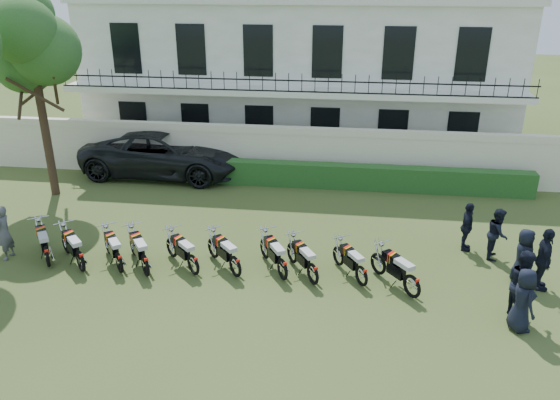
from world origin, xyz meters
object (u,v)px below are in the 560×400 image
Objects in this scene: motorcycle_3 at (145,260)px; motorcycle_9 at (412,281)px; motorcycle_8 at (362,271)px; officer_1 at (522,284)px; motorcycle_1 at (80,256)px; motorcycle_4 at (193,260)px; inspector at (4,233)px; suv at (165,153)px; officer_2 at (544,260)px; officer_5 at (467,227)px; officer_0 at (523,300)px; motorcycle_5 at (235,262)px; motorcycle_6 at (283,264)px; tree_west_near at (31,43)px; officer_3 at (523,256)px; officer_4 at (497,233)px; motorcycle_7 at (313,269)px; motorcycle_0 at (46,252)px; motorcycle_2 at (119,258)px.

motorcycle_3 reaches higher than motorcycle_9.
officer_1 is at bearing -44.30° from motorcycle_8.
motorcycle_4 is at bearing -39.48° from motorcycle_1.
inspector is (-4.66, 0.51, 0.34)m from motorcycle_3.
inspector is (-2.38, -8.09, -0.10)m from suv.
motorcycle_9 is 3.76m from officer_2.
officer_2 is at bearing 90.43° from inspector.
officer_5 is (8.18, 2.72, 0.30)m from motorcycle_4.
officer_1 reaches higher than officer_0.
suv is 4.02× the size of inspector.
motorcycle_5 is 0.23× the size of suv.
motorcycle_9 is (3.61, -0.47, 0.02)m from motorcycle_6.
motorcycle_3 is 1.39m from motorcycle_4.
motorcycle_6 is 1.12× the size of officer_5.
motorcycle_4 is (3.36, 0.26, -0.02)m from motorcycle_1.
officer_1 is at bearing -21.38° from tree_west_near.
inspector is (1.23, -5.22, -5.02)m from tree_west_near.
motorcycle_1 is at bearing 110.27° from officer_3.
officer_3 is at bearing -39.64° from motorcycle_4.
officer_0 is 1.04× the size of officer_5.
officer_1 is (0.13, 0.63, 0.09)m from officer_0.
officer_5 is at bearing -10.14° from tree_west_near.
tree_west_near reaches higher than motorcycle_4.
motorcycle_5 is 0.91× the size of inspector.
motorcycle_1 is at bearing 115.68° from officer_5.
motorcycle_9 reaches higher than motorcycle_1.
motorcycle_9 is at bearing -49.58° from motorcycle_8.
suv is 14.02m from officer_4.
officer_0 is 2.45m from officer_3.
motorcycle_8 is at bearing -32.60° from motorcycle_3.
officer_3 is at bearing -35.55° from motorcycle_5.
motorcycle_3 is at bearing 83.09° from inspector.
motorcycle_7 is at bearing 87.37° from inspector.
motorcycle_8 is 4.61m from officer_3.
officer_3 is at bearing -150.66° from officer_4.
motorcycle_5 is at bearing -40.01° from motorcycle_1.
motorcycle_6 is at bearing 88.10° from inspector.
motorcycle_3 reaches higher than motorcycle_4.
motorcycle_0 is 1.62m from inspector.
officer_3 is (0.50, 1.74, -0.11)m from officer_1.
officer_3 reaches higher than motorcycle_9.
motorcycle_6 is (9.88, -5.40, -5.38)m from tree_west_near.
officer_0 is 1.02× the size of officer_3.
motorcycle_2 is at bearing 99.98° from officer_2.
inspector is at bearing 97.63° from officer_2.
motorcycle_8 is (6.25, 0.29, -0.05)m from motorcycle_3.
motorcycle_7 is at bearing 127.99° from officer_4.
motorcycle_5 reaches higher than motorcycle_4.
officer_4 is at bearing -25.13° from motorcycle_5.
suv is (-4.88, 8.29, 0.46)m from motorcycle_5.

